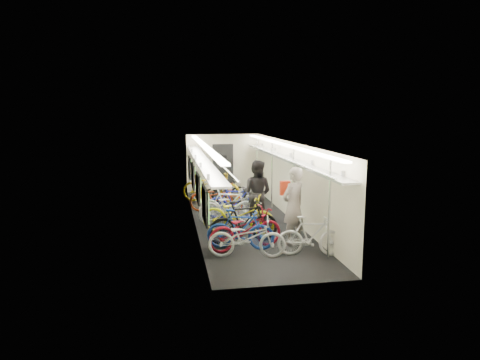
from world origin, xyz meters
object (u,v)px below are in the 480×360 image
object	(u,v)px
bicycle_0	(247,238)
backpack	(285,188)
passenger_near	(293,206)
passenger_mid	(257,193)
bicycle_1	(240,229)

from	to	relation	value
bicycle_0	backpack	xyz separation A→B (m)	(1.36, 1.70, 0.81)
passenger_near	passenger_mid	size ratio (longest dim) A/B	1.02
passenger_mid	backpack	world-z (taller)	passenger_mid
backpack	bicycle_0	bearing A→B (deg)	-130.36
passenger_near	passenger_mid	xyz separation A→B (m)	(-0.53, 1.99, -0.02)
passenger_near	passenger_mid	world-z (taller)	passenger_near
passenger_near	backpack	xyz separation A→B (m)	(0.02, 0.88, 0.30)
bicycle_0	bicycle_1	world-z (taller)	bicycle_1
bicycle_1	backpack	distance (m)	1.96
bicycle_1	backpack	world-z (taller)	backpack
bicycle_0	backpack	distance (m)	2.32
bicycle_1	passenger_mid	size ratio (longest dim) A/B	0.86
bicycle_1	passenger_mid	bearing A→B (deg)	-4.08
bicycle_0	passenger_mid	bearing A→B (deg)	-4.90
bicycle_1	passenger_near	size ratio (longest dim) A/B	0.84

